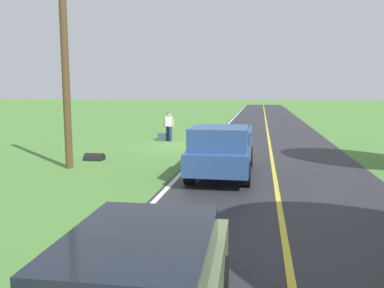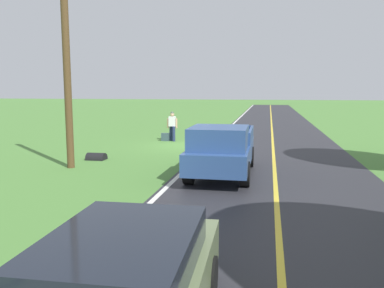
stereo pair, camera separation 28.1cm
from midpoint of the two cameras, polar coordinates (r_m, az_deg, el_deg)
name	(u,v)px [view 1 (the left image)]	position (r m, az deg, el deg)	size (l,w,h in m)	color
ground_plane	(183,146)	(21.47, -1.67, -0.25)	(200.00, 200.00, 0.00)	#4C7F38
road_surface	(270,148)	(21.05, 10.84, -0.55)	(7.05, 120.00, 0.00)	#28282D
lane_edge_line	(207,146)	(21.25, 1.79, -0.32)	(0.16, 117.60, 0.00)	silver
lane_centre_line	(270,148)	(21.05, 10.84, -0.54)	(0.14, 117.60, 0.00)	gold
hitchhiker_walking	(169,125)	(23.40, -3.68, 2.82)	(0.62, 0.51, 1.75)	navy
suitcase_carried	(162,137)	(23.49, -4.70, 1.00)	(0.20, 0.46, 0.47)	#384C56
pickup_truck_passing	(222,149)	(13.91, 3.74, -0.68)	(2.11, 5.41, 1.82)	#2D4C84
utility_pole_roadside	(65,50)	(15.93, -18.41, 12.74)	(0.28, 0.28, 8.98)	brown
drainage_culvert	(94,160)	(17.69, -14.34, -2.25)	(0.60, 0.60, 0.80)	black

